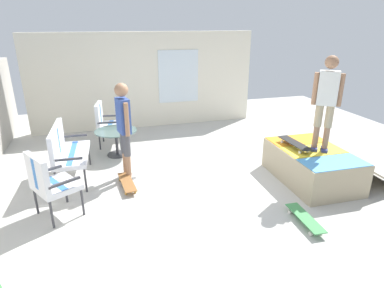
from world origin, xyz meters
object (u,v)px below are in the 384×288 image
at_px(skateboard_spare, 305,218).
at_px(skateboard_on_ramp, 295,143).
at_px(skate_ramp, 313,165).
at_px(skateboard_by_bench, 127,182).
at_px(patio_chair_by_wall, 48,180).
at_px(person_skater, 327,97).
at_px(patio_chair_near_house, 105,120).
at_px(patio_bench, 65,148).
at_px(person_watching, 124,124).
at_px(patio_table, 116,138).

bearing_deg(skateboard_spare, skateboard_on_ramp, -24.34).
relative_size(skate_ramp, skateboard_on_ramp, 2.38).
distance_m(skateboard_by_bench, skateboard_spare, 3.01).
height_order(skate_ramp, patio_chair_by_wall, patio_chair_by_wall).
bearing_deg(person_skater, patio_chair_near_house, 50.98).
xyz_separation_m(patio_bench, patio_chair_by_wall, (-1.27, 0.14, -0.00)).
relative_size(skateboard_spare, skateboard_on_ramp, 1.00).
relative_size(patio_bench, person_watching, 0.72).
distance_m(skate_ramp, person_skater, 1.26).
distance_m(patio_chair_near_house, person_skater, 4.75).
height_order(patio_bench, patio_chair_near_house, same).
distance_m(person_skater, skateboard_by_bench, 3.74).
relative_size(patio_chair_by_wall, skateboard_on_ramp, 1.26).
bearing_deg(skateboard_on_ramp, skate_ramp, -121.56).
xyz_separation_m(skateboard_by_bench, skateboard_spare, (-1.85, -2.38, 0.00)).
height_order(skate_ramp, person_skater, person_skater).
xyz_separation_m(skate_ramp, patio_chair_by_wall, (-0.01, 4.47, 0.31)).
bearing_deg(person_watching, patio_table, 5.29).
bearing_deg(skateboard_spare, skateboard_by_bench, 52.14).
height_order(person_skater, skateboard_by_bench, person_skater).
height_order(patio_bench, patio_chair_by_wall, same).
distance_m(patio_chair_by_wall, person_skater, 4.62).
relative_size(patio_bench, person_skater, 0.77).
distance_m(patio_chair_near_house, skateboard_spare, 4.89).
bearing_deg(person_watching, person_skater, -108.07).
distance_m(skateboard_by_bench, skateboard_on_ramp, 3.10).
height_order(patio_chair_near_house, skateboard_spare, patio_chair_near_house).
xyz_separation_m(person_skater, skateboard_by_bench, (0.70, 3.36, -1.47)).
xyz_separation_m(skate_ramp, person_skater, (-0.03, -0.05, 1.26)).
xyz_separation_m(skateboard_by_bench, skateboard_on_ramp, (-0.47, -3.00, 0.60)).
xyz_separation_m(skate_ramp, skateboard_spare, (-1.18, 0.93, -0.22)).
relative_size(patio_chair_by_wall, skateboard_by_bench, 1.25).
height_order(skate_ramp, skateboard_spare, skate_ramp).
distance_m(patio_chair_by_wall, skateboard_by_bench, 1.44).
distance_m(skate_ramp, patio_table, 4.04).
height_order(person_watching, skateboard_by_bench, person_watching).
bearing_deg(person_watching, skateboard_by_bench, 173.17).
bearing_deg(patio_chair_by_wall, patio_table, -26.28).
bearing_deg(patio_bench, skateboard_by_bench, -120.87).
bearing_deg(skateboard_on_ramp, skateboard_by_bench, 81.05).
bearing_deg(patio_table, patio_chair_by_wall, 153.72).
relative_size(skate_ramp, person_skater, 1.17).
bearing_deg(skateboard_on_ramp, patio_bench, 74.97).
distance_m(patio_bench, patio_chair_near_house, 1.80).
height_order(patio_chair_by_wall, patio_table, patio_chair_by_wall).
height_order(skateboard_by_bench, skateboard_on_ramp, skateboard_on_ramp).
height_order(patio_bench, skateboard_spare, patio_bench).
bearing_deg(skate_ramp, patio_chair_by_wall, 90.07).
distance_m(patio_bench, skateboard_by_bench, 1.29).
height_order(skateboard_by_bench, skateboard_spare, same).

